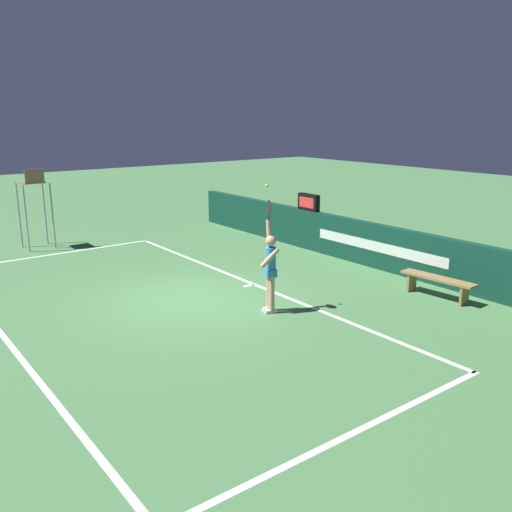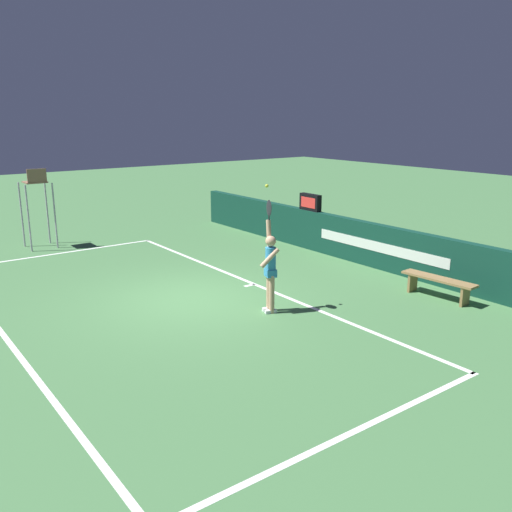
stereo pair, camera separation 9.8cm
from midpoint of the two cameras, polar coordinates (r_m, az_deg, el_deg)
name	(u,v)px [view 2 (the right image)]	position (r m, az deg, el deg)	size (l,w,h in m)	color
ground_plane	(190,299)	(12.46, -6.64, -4.44)	(60.00, 60.00, 0.00)	#457744
court_lines	(149,308)	(12.02, -10.83, -5.32)	(11.97, 5.79, 0.00)	white
back_wall	(357,241)	(15.56, 10.62, 1.54)	(14.90, 0.25, 1.19)	#0F3B2E
speed_display	(310,202)	(16.76, 5.84, 5.59)	(0.80, 0.19, 0.50)	black
tennis_player	(270,267)	(11.29, 1.75, -1.16)	(0.46, 0.44, 2.39)	tan
tennis_ball	(267,186)	(11.16, 1.38, 7.30)	(0.07, 0.07, 0.07)	#D3DA37
umpire_chair	(37,196)	(18.02, -21.70, 5.82)	(0.83, 0.83, 2.45)	#B9ABBF
courtside_bench_near	(438,282)	(12.98, 18.65, -2.61)	(1.75, 0.49, 0.48)	olive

